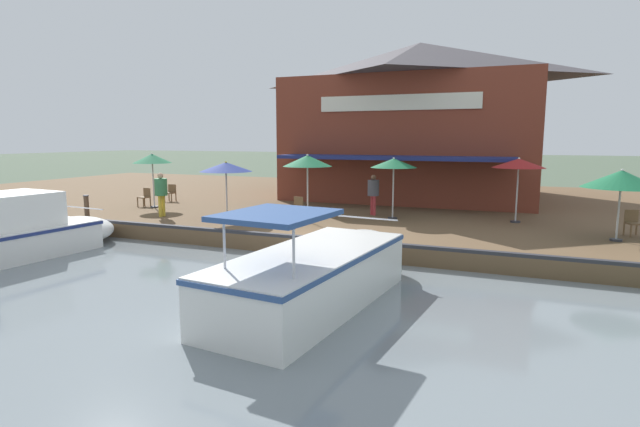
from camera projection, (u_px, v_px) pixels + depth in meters
ground_plane at (319, 260)px, 15.59m from camera, size 220.00×220.00×0.00m
quay_deck at (401, 206)px, 25.60m from camera, size 22.00×56.00×0.60m
quay_edge_fender at (320, 239)px, 15.58m from camera, size 0.20×50.40×0.10m
waterfront_restaurant at (418, 119)px, 27.12m from camera, size 11.73×12.97×8.20m
patio_umbrella_near_quay_edge at (226, 167)px, 19.19m from camera, size 2.02×2.02×2.29m
patio_umbrella_mid_patio_right at (519, 163)px, 18.55m from camera, size 1.93×1.93×2.45m
patio_umbrella_mid_patio_left at (307, 161)px, 18.69m from camera, size 1.85×1.85×2.57m
patio_umbrella_back_row at (621, 179)px, 15.21m from camera, size 2.28×2.28×2.24m
patio_umbrella_by_entrance at (152, 159)px, 22.63m from camera, size 1.73×1.73×2.50m
patio_umbrella_far_corner at (394, 163)px, 19.41m from camera, size 1.80×1.80×2.42m
cafe_chair_facing_river at (633, 222)px, 16.21m from camera, size 0.56×0.56×0.85m
cafe_chair_far_corner_seat at (145, 196)px, 23.32m from camera, size 0.50×0.50×0.85m
cafe_chair_under_first_umbrella at (297, 206)px, 19.83m from camera, size 0.53×0.53×0.85m
cafe_chair_mid_patio at (171, 192)px, 25.16m from camera, size 0.48×0.48×0.85m
person_mid_patio at (161, 189)px, 20.14m from camera, size 0.50×0.50×1.78m
person_near_entrance at (373, 190)px, 20.54m from camera, size 0.47×0.47×1.67m
motorboat_far_downstream at (1, 237)px, 15.25m from camera, size 8.27×3.34×2.08m
motorboat_fourth_along at (325, 270)px, 11.49m from camera, size 7.03×2.82×2.28m
mooring_post at (87, 207)px, 19.49m from camera, size 0.22×0.22×0.97m
tree_behind_restaurant at (467, 109)px, 28.38m from camera, size 3.39×3.23×6.50m
tree_downstream_bank at (354, 107)px, 33.01m from camera, size 4.29×4.09×7.36m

